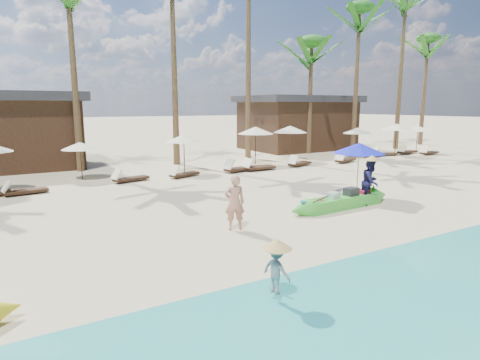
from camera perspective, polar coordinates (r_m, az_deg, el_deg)
ground at (r=11.71m, az=6.06°, el=-7.18°), size 240.00×240.00×0.00m
wet_sand_strip at (r=8.48m, az=27.00°, el=-15.44°), size 240.00×4.50×0.01m
green_canoe at (r=14.59m, az=14.38°, el=-2.97°), size 5.29×0.86×0.67m
tourist at (r=11.53m, az=-0.78°, el=-3.24°), size 0.68×0.55×1.61m
vendor_green at (r=15.20m, az=18.09°, el=-0.24°), size 0.99×0.88×1.69m
vendor_yellow at (r=7.46m, az=5.22°, el=-12.53°), size 0.50×0.66×0.91m
blue_umbrella at (r=16.02m, az=16.58°, el=4.36°), size 2.00×2.00×2.15m
lounger_4_right at (r=18.37m, az=-28.49°, el=-1.29°), size 1.73×0.77×0.57m
resort_parasol_5 at (r=20.74m, az=-21.80°, el=4.53°), size 1.77×1.77×1.82m
lounger_5_left at (r=19.57m, az=-15.54°, el=0.31°), size 1.84×0.97×0.60m
resort_parasol_6 at (r=21.37m, az=-8.01°, el=5.91°), size 2.00×2.00×2.06m
lounger_6_left at (r=20.28m, az=-8.15°, el=0.91°), size 1.74×1.02×0.57m
lounger_6_right at (r=21.72m, az=-0.24°, el=1.75°), size 2.06×1.03×0.67m
resort_parasol_7 at (r=24.46m, az=2.22°, el=7.07°), size 2.22×2.22×2.29m
lounger_7_left at (r=22.15m, az=2.60°, el=1.87°), size 1.84×0.59×0.62m
lounger_7_right at (r=22.63m, az=2.18°, el=2.03°), size 1.81×0.96×0.59m
resort_parasol_8 at (r=26.01m, az=7.15°, el=7.18°), size 2.21×2.21×2.28m
lounger_8_left at (r=23.99m, az=8.33°, el=2.43°), size 1.89×1.09×0.61m
resort_parasol_9 at (r=28.80m, az=16.37°, el=6.76°), size 1.99×1.99×2.05m
lounger_9_left at (r=26.13m, az=14.67°, el=2.89°), size 2.02×1.22×0.66m
lounger_9_right at (r=29.25m, az=18.34°, el=3.44°), size 1.81×0.87×0.59m
resort_parasol_10 at (r=30.70m, az=21.39°, el=7.06°), size 2.22×2.22×2.28m
lounger_10_left at (r=30.36m, az=19.71°, el=3.61°), size 1.83×1.05×0.59m
lounger_10_right at (r=32.20m, az=22.60°, el=3.81°), size 1.97×0.84×0.65m
resort_parasol_11 at (r=33.17m, az=23.97°, el=6.73°), size 1.99×1.99×2.05m
lounger_11_left at (r=32.36m, az=25.22°, el=3.63°), size 1.90×0.81×0.63m
palm_3 at (r=24.03m, az=-23.17°, el=21.83°), size 2.08×2.08×10.52m
palm_4 at (r=25.31m, az=-9.63°, el=23.90°), size 2.08×2.08×11.70m
palm_6 at (r=30.70m, az=10.11°, el=16.96°), size 2.08×2.08×8.51m
palm_7 at (r=32.86m, az=16.55°, el=19.68°), size 2.08×2.08×11.08m
palm_8 at (r=36.15m, az=22.36°, el=20.38°), size 2.08×2.08×12.70m
palm_9 at (r=40.77m, az=25.09°, el=15.96°), size 2.08×2.08×9.82m
pavilion_east at (r=33.58m, az=8.10°, el=8.15°), size 8.80×6.60×4.30m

